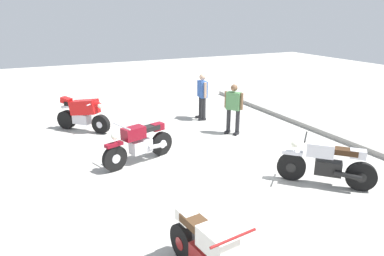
{
  "coord_description": "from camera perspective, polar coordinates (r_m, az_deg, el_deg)",
  "views": [
    {
      "loc": [
        7.21,
        -3.79,
        3.67
      ],
      "look_at": [
        -0.89,
        0.1,
        0.75
      ],
      "focal_mm": 33.52,
      "sensor_mm": 36.0,
      "label": 1
    }
  ],
  "objects": [
    {
      "name": "motorcycle_maroon_cruiser",
      "position": [
        9.13,
        -8.35,
        -2.37
      ],
      "size": [
        0.88,
        2.02,
        1.09
      ],
      "rotation": [
        0.0,
        0.0,
        5.03
      ],
      "color": "black",
      "rests_on": "ground"
    },
    {
      "name": "motorcycle_silver_cruiser",
      "position": [
        8.39,
        20.65,
        -5.26
      ],
      "size": [
        1.59,
        1.53,
        1.09
      ],
      "rotation": [
        0.0,
        0.0,
        3.91
      ],
      "color": "black",
      "rests_on": "ground"
    },
    {
      "name": "person_in_blue_shirt",
      "position": [
        12.65,
        1.64,
        5.44
      ],
      "size": [
        0.64,
        0.34,
        1.62
      ],
      "rotation": [
        0.0,
        0.0,
        4.61
      ],
      "color": "#262628",
      "rests_on": "ground"
    },
    {
      "name": "person_in_green_shirt",
      "position": [
        11.17,
        6.62,
        3.42
      ],
      "size": [
        0.56,
        0.49,
        1.57
      ],
      "rotation": [
        0.0,
        0.0,
        5.31
      ],
      "color": "#262628",
      "rests_on": "ground"
    },
    {
      "name": "ground_plane",
      "position": [
        8.93,
        1.9,
        -6.26
      ],
      "size": [
        40.0,
        40.0,
        0.0
      ],
      "primitive_type": "plane",
      "color": "#ADAAA3"
    },
    {
      "name": "motorcycle_red_sportbike",
      "position": [
        11.94,
        -16.98,
        2.29
      ],
      "size": [
        1.58,
        1.45,
        1.14
      ],
      "rotation": [
        0.0,
        0.0,
        0.73
      ],
      "color": "black",
      "rests_on": "ground"
    },
    {
      "name": "curb_edge",
      "position": [
        11.63,
        22.45,
        -1.4
      ],
      "size": [
        14.0,
        0.3,
        0.15
      ],
      "primitive_type": "cube",
      "color": "gray",
      "rests_on": "ground"
    },
    {
      "name": "motorcycle_cream_vintage",
      "position": [
        5.23,
        2.81,
        -19.54
      ],
      "size": [
        1.95,
        0.7,
        1.07
      ],
      "rotation": [
        0.0,
        0.0,
        0.13
      ],
      "color": "black",
      "rests_on": "ground"
    }
  ]
}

